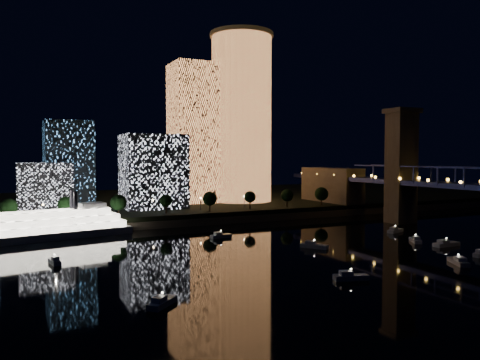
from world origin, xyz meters
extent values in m
plane|color=black|center=(0.00, 0.00, 0.00)|extent=(520.00, 520.00, 0.00)
cube|color=black|center=(0.00, 160.00, 2.50)|extent=(420.00, 160.00, 5.00)
cube|color=#6B5E4C|center=(0.00, 82.00, 1.50)|extent=(420.00, 6.00, 3.00)
cylinder|color=#FF9951|center=(23.04, 123.87, 48.90)|extent=(32.00, 32.00, 87.80)
cylinder|color=#6B5E4C|center=(23.04, 123.87, 93.80)|extent=(34.00, 34.00, 2.00)
cube|color=#FF9951|center=(-2.33, 129.69, 41.32)|extent=(22.83, 22.83, 72.65)
cube|color=white|center=(-28.98, 112.31, 22.22)|extent=(27.98, 23.67, 34.43)
cube|color=#5BA9F8|center=(-66.12, 117.62, 24.86)|extent=(19.86, 25.81, 39.71)
cube|color=white|center=(-76.56, 109.67, 15.76)|extent=(21.52, 19.56, 21.52)
cube|color=#6B5E4C|center=(65.00, 50.00, 24.00)|extent=(11.00, 9.00, 48.00)
cube|color=#6B5E4C|center=(65.00, 50.00, 49.00)|extent=(13.00, 11.00, 2.00)
cube|color=#6B5E4C|center=(65.00, 100.00, 11.50)|extent=(12.00, 40.00, 23.00)
cube|color=#171D4B|center=(60.00, 12.00, 21.50)|extent=(0.50, 0.50, 7.00)
cube|color=#171D4B|center=(60.00, 36.00, 21.50)|extent=(0.50, 0.50, 7.00)
cube|color=#171D4B|center=(60.00, 60.00, 21.50)|extent=(0.50, 0.50, 7.00)
sphere|color=gold|center=(59.50, 45.00, 19.80)|extent=(1.20, 1.20, 1.20)
sphere|color=gold|center=(59.50, 90.00, 19.80)|extent=(1.20, 1.20, 1.20)
cube|color=silver|center=(-75.11, 73.98, 1.34)|extent=(54.82, 21.72, 2.67)
cube|color=white|center=(-75.11, 73.98, 3.90)|extent=(50.23, 19.82, 2.45)
cube|color=white|center=(-75.11, 73.98, 6.35)|extent=(45.65, 17.92, 2.45)
cube|color=white|center=(-75.11, 73.98, 8.80)|extent=(38.87, 15.62, 2.45)
cube|color=silver|center=(-61.96, 76.40, 10.92)|extent=(9.98, 8.19, 2.01)
cylinder|color=black|center=(-68.14, 73.00, 13.37)|extent=(1.56, 1.56, 6.69)
cylinder|color=black|center=(-68.94, 77.38, 13.37)|extent=(1.56, 1.56, 6.69)
cube|color=silver|center=(34.97, 12.47, 0.60)|extent=(5.94, 7.69, 1.20)
cube|color=silver|center=(34.39, 11.51, 1.70)|extent=(3.03, 3.26, 1.00)
sphere|color=white|center=(34.97, 12.47, 2.60)|extent=(0.36, 0.36, 0.36)
cube|color=silver|center=(-16.24, -16.88, 0.60)|extent=(8.60, 4.94, 1.20)
cube|color=silver|center=(-17.41, -16.51, 1.70)|extent=(3.37, 2.89, 1.00)
sphere|color=white|center=(-16.24, -16.88, 2.60)|extent=(0.36, 0.36, 0.36)
cube|color=silver|center=(43.83, 31.03, 0.60)|extent=(8.50, 4.96, 1.20)
cube|color=silver|center=(42.67, 30.66, 1.70)|extent=(3.34, 2.87, 1.00)
sphere|color=white|center=(43.83, 31.03, 2.60)|extent=(0.36, 0.36, 0.36)
cube|color=silver|center=(-61.95, -16.33, 0.60)|extent=(7.30, 7.09, 1.20)
cube|color=silver|center=(-62.79, -17.13, 1.70)|extent=(3.34, 3.31, 1.00)
sphere|color=white|center=(-61.95, -16.33, 2.60)|extent=(0.36, 0.36, 0.36)
cube|color=silver|center=(-1.96, 18.94, 0.60)|extent=(7.38, 8.72, 1.20)
cube|color=silver|center=(-2.73, 20.00, 1.70)|extent=(3.63, 3.81, 1.00)
sphere|color=white|center=(-1.96, 18.94, 2.60)|extent=(0.36, 0.36, 0.36)
cube|color=silver|center=(33.96, -12.80, 1.70)|extent=(2.37, 1.89, 1.00)
cube|color=silver|center=(20.52, -16.50, 0.60)|extent=(6.35, 8.87, 1.20)
cube|color=silver|center=(19.93, -17.64, 1.70)|extent=(3.35, 3.68, 1.00)
sphere|color=white|center=(20.52, -16.50, 2.60)|extent=(0.36, 0.36, 0.36)
cube|color=silver|center=(-21.36, 49.04, 0.60)|extent=(7.89, 3.24, 1.20)
cube|color=silver|center=(-22.50, 48.92, 1.70)|extent=(2.88, 2.26, 1.00)
sphere|color=white|center=(-21.36, 49.04, 2.60)|extent=(0.36, 0.36, 0.36)
cube|color=silver|center=(38.63, 2.94, 0.60)|extent=(9.37, 3.01, 1.20)
cube|color=silver|center=(37.22, 2.93, 1.70)|extent=(3.28, 2.44, 1.00)
sphere|color=white|center=(38.63, 2.94, 2.60)|extent=(0.36, 0.36, 0.36)
cube|color=silver|center=(-78.32, 30.90, 0.60)|extent=(3.10, 6.49, 1.20)
cube|color=silver|center=(-78.15, 29.98, 1.70)|extent=(1.99, 2.44, 1.00)
sphere|color=white|center=(-78.32, 30.90, 2.60)|extent=(0.36, 0.36, 0.36)
cylinder|color=black|center=(-90.00, 88.00, 7.00)|extent=(0.70, 0.70, 4.00)
sphere|color=black|center=(-90.00, 88.00, 10.50)|extent=(6.39, 6.39, 6.39)
cylinder|color=black|center=(-70.00, 88.00, 7.00)|extent=(0.70, 0.70, 4.00)
sphere|color=black|center=(-70.00, 88.00, 10.50)|extent=(6.38, 6.38, 6.38)
cylinder|color=black|center=(-50.00, 88.00, 7.00)|extent=(0.70, 0.70, 4.00)
sphere|color=black|center=(-50.00, 88.00, 10.50)|extent=(6.63, 6.63, 6.63)
cylinder|color=black|center=(-30.00, 88.00, 7.00)|extent=(0.70, 0.70, 4.00)
sphere|color=black|center=(-30.00, 88.00, 10.50)|extent=(5.33, 5.33, 5.33)
cylinder|color=black|center=(-10.00, 88.00, 7.00)|extent=(0.70, 0.70, 4.00)
sphere|color=black|center=(-10.00, 88.00, 10.50)|extent=(6.36, 6.36, 6.36)
cylinder|color=black|center=(10.00, 88.00, 7.00)|extent=(0.70, 0.70, 4.00)
sphere|color=black|center=(10.00, 88.00, 10.50)|extent=(5.38, 5.38, 5.38)
cylinder|color=black|center=(30.00, 88.00, 7.00)|extent=(0.70, 0.70, 4.00)
sphere|color=black|center=(30.00, 88.00, 10.50)|extent=(6.04, 6.04, 6.04)
cylinder|color=black|center=(50.00, 88.00, 7.00)|extent=(0.70, 0.70, 4.00)
sphere|color=black|center=(50.00, 88.00, 10.50)|extent=(6.77, 6.77, 6.77)
cylinder|color=black|center=(-78.00, 94.00, 7.50)|extent=(0.24, 0.24, 5.00)
sphere|color=#FFCC7F|center=(-78.00, 94.00, 10.30)|extent=(0.70, 0.70, 0.70)
cylinder|color=black|center=(-56.00, 94.00, 7.50)|extent=(0.24, 0.24, 5.00)
sphere|color=#FFCC7F|center=(-56.00, 94.00, 10.30)|extent=(0.70, 0.70, 0.70)
cylinder|color=black|center=(-34.00, 94.00, 7.50)|extent=(0.24, 0.24, 5.00)
sphere|color=#FFCC7F|center=(-34.00, 94.00, 10.30)|extent=(0.70, 0.70, 0.70)
cylinder|color=black|center=(-12.00, 94.00, 7.50)|extent=(0.24, 0.24, 5.00)
sphere|color=#FFCC7F|center=(-12.00, 94.00, 10.30)|extent=(0.70, 0.70, 0.70)
cylinder|color=black|center=(10.00, 94.00, 7.50)|extent=(0.24, 0.24, 5.00)
sphere|color=#FFCC7F|center=(10.00, 94.00, 10.30)|extent=(0.70, 0.70, 0.70)
cylinder|color=black|center=(32.00, 94.00, 7.50)|extent=(0.24, 0.24, 5.00)
sphere|color=#FFCC7F|center=(32.00, 94.00, 10.30)|extent=(0.70, 0.70, 0.70)
camera|label=1|loc=(-87.12, -103.96, 29.22)|focal=35.00mm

